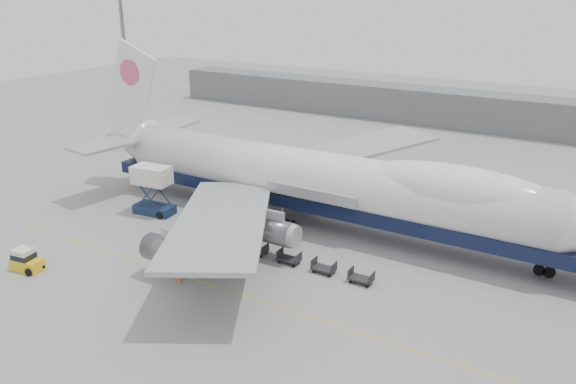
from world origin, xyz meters
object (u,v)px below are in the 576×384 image
Objects in this scene: airliner at (323,180)px; baggage_tug at (26,261)px; catering_truck at (153,187)px; ground_worker at (13,258)px.

baggage_tug is (-19.98, -24.99, -4.63)m from airliner.
catering_truck is (-19.47, -7.48, -2.18)m from airliner.
baggage_tug is 1.86× the size of ground_worker.
airliner is 20.56× the size of baggage_tug.
catering_truck is at bearing -6.03° from ground_worker.
airliner is 20.98m from catering_truck.
catering_truck is at bearing 79.97° from baggage_tug.
catering_truck is 18.03m from ground_worker.
airliner is at bearing 14.50° from catering_truck.
baggage_tug is at bearing -98.16° from catering_truck.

